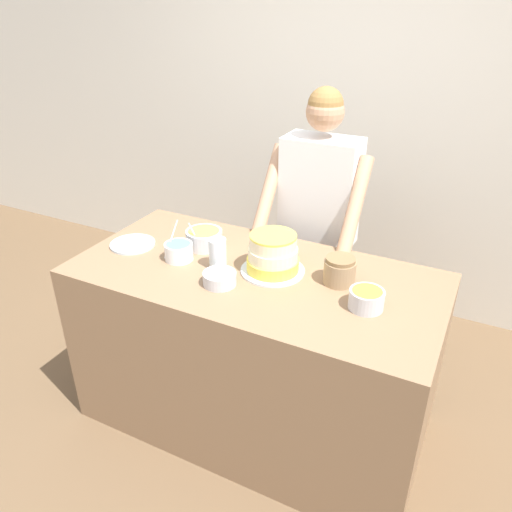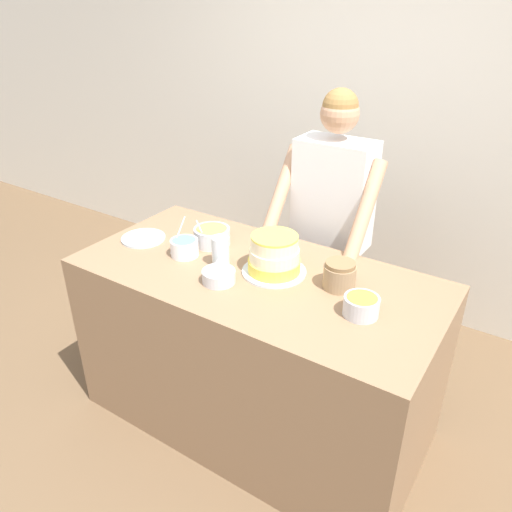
{
  "view_description": "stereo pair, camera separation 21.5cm",
  "coord_description": "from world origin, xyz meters",
  "px_view_note": "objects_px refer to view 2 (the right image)",
  "views": [
    {
      "loc": [
        0.88,
        -1.33,
        2.0
      ],
      "look_at": [
        0.03,
        0.37,
        0.99
      ],
      "focal_mm": 35.0,
      "sensor_mm": 36.0,
      "label": 1
    },
    {
      "loc": [
        1.07,
        -1.22,
        2.0
      ],
      "look_at": [
        0.03,
        0.37,
        0.99
      ],
      "focal_mm": 35.0,
      "sensor_mm": 36.0,
      "label": 2
    }
  ],
  "objects_px": {
    "person_baker": "(331,213)",
    "frosting_bowl_blue": "(184,247)",
    "frosting_bowl_yellow": "(212,236)",
    "ceramic_plate": "(143,238)",
    "cake": "(274,256)",
    "drinking_glass": "(221,252)",
    "frosting_bowl_pink": "(219,276)",
    "frosting_bowl_orange": "(361,305)",
    "stoneware_jar": "(340,275)"
  },
  "relations": [
    {
      "from": "frosting_bowl_orange",
      "to": "ceramic_plate",
      "type": "xyz_separation_m",
      "value": [
        -1.19,
        0.02,
        -0.04
      ]
    },
    {
      "from": "person_baker",
      "to": "frosting_bowl_yellow",
      "type": "bearing_deg",
      "value": -127.41
    },
    {
      "from": "person_baker",
      "to": "cake",
      "type": "height_order",
      "value": "person_baker"
    },
    {
      "from": "ceramic_plate",
      "to": "stoneware_jar",
      "type": "height_order",
      "value": "stoneware_jar"
    },
    {
      "from": "cake",
      "to": "drinking_glass",
      "type": "height_order",
      "value": "cake"
    },
    {
      "from": "frosting_bowl_yellow",
      "to": "drinking_glass",
      "type": "relative_size",
      "value": 1.25
    },
    {
      "from": "frosting_bowl_yellow",
      "to": "ceramic_plate",
      "type": "bearing_deg",
      "value": -155.52
    },
    {
      "from": "frosting_bowl_yellow",
      "to": "ceramic_plate",
      "type": "xyz_separation_m",
      "value": [
        -0.33,
        -0.15,
        -0.04
      ]
    },
    {
      "from": "person_baker",
      "to": "frosting_bowl_pink",
      "type": "relative_size",
      "value": 11.03
    },
    {
      "from": "frosting_bowl_pink",
      "to": "drinking_glass",
      "type": "distance_m",
      "value": 0.15
    },
    {
      "from": "cake",
      "to": "frosting_bowl_yellow",
      "type": "relative_size",
      "value": 1.61
    },
    {
      "from": "person_baker",
      "to": "drinking_glass",
      "type": "distance_m",
      "value": 0.71
    },
    {
      "from": "frosting_bowl_blue",
      "to": "frosting_bowl_pink",
      "type": "bearing_deg",
      "value": -20.88
    },
    {
      "from": "frosting_bowl_blue",
      "to": "ceramic_plate",
      "type": "xyz_separation_m",
      "value": [
        -0.29,
        0.02,
        -0.04
      ]
    },
    {
      "from": "frosting_bowl_orange",
      "to": "frosting_bowl_yellow",
      "type": "height_order",
      "value": "frosting_bowl_yellow"
    },
    {
      "from": "frosting_bowl_blue",
      "to": "frosting_bowl_pink",
      "type": "relative_size",
      "value": 1.21
    },
    {
      "from": "frosting_bowl_yellow",
      "to": "ceramic_plate",
      "type": "relative_size",
      "value": 0.81
    },
    {
      "from": "cake",
      "to": "drinking_glass",
      "type": "bearing_deg",
      "value": -161.34
    },
    {
      "from": "frosting_bowl_yellow",
      "to": "frosting_bowl_pink",
      "type": "bearing_deg",
      "value": -47.87
    },
    {
      "from": "cake",
      "to": "frosting_bowl_blue",
      "type": "relative_size",
      "value": 1.65
    },
    {
      "from": "drinking_glass",
      "to": "ceramic_plate",
      "type": "relative_size",
      "value": 0.65
    },
    {
      "from": "person_baker",
      "to": "frosting_bowl_blue",
      "type": "bearing_deg",
      "value": -122.24
    },
    {
      "from": "person_baker",
      "to": "stoneware_jar",
      "type": "bearing_deg",
      "value": -61.2
    },
    {
      "from": "frosting_bowl_pink",
      "to": "stoneware_jar",
      "type": "height_order",
      "value": "frosting_bowl_pink"
    },
    {
      "from": "cake",
      "to": "frosting_bowl_blue",
      "type": "distance_m",
      "value": 0.45
    },
    {
      "from": "cake",
      "to": "stoneware_jar",
      "type": "bearing_deg",
      "value": 7.96
    },
    {
      "from": "drinking_glass",
      "to": "frosting_bowl_blue",
      "type": "bearing_deg",
      "value": -176.15
    },
    {
      "from": "drinking_glass",
      "to": "cake",
      "type": "bearing_deg",
      "value": 18.66
    },
    {
      "from": "frosting_bowl_yellow",
      "to": "frosting_bowl_blue",
      "type": "bearing_deg",
      "value": -101.96
    },
    {
      "from": "frosting_bowl_pink",
      "to": "drinking_glass",
      "type": "relative_size",
      "value": 1.01
    },
    {
      "from": "person_baker",
      "to": "drinking_glass",
      "type": "height_order",
      "value": "person_baker"
    },
    {
      "from": "cake",
      "to": "frosting_bowl_yellow",
      "type": "distance_m",
      "value": 0.41
    },
    {
      "from": "frosting_bowl_orange",
      "to": "stoneware_jar",
      "type": "xyz_separation_m",
      "value": [
        -0.16,
        0.14,
        0.02
      ]
    },
    {
      "from": "stoneware_jar",
      "to": "frosting_bowl_yellow",
      "type": "bearing_deg",
      "value": 177.42
    },
    {
      "from": "frosting_bowl_orange",
      "to": "drinking_glass",
      "type": "height_order",
      "value": "drinking_glass"
    },
    {
      "from": "frosting_bowl_pink",
      "to": "drinking_glass",
      "type": "xyz_separation_m",
      "value": [
        -0.08,
        0.12,
        0.04
      ]
    },
    {
      "from": "frosting_bowl_orange",
      "to": "frosting_bowl_pink",
      "type": "bearing_deg",
      "value": -170.42
    },
    {
      "from": "cake",
      "to": "frosting_bowl_pink",
      "type": "height_order",
      "value": "cake"
    },
    {
      "from": "person_baker",
      "to": "drinking_glass",
      "type": "relative_size",
      "value": 11.11
    },
    {
      "from": "frosting_bowl_orange",
      "to": "cake",
      "type": "bearing_deg",
      "value": 167.71
    },
    {
      "from": "cake",
      "to": "ceramic_plate",
      "type": "xyz_separation_m",
      "value": [
        -0.73,
        -0.08,
        -0.08
      ]
    },
    {
      "from": "frosting_bowl_orange",
      "to": "frosting_bowl_yellow",
      "type": "distance_m",
      "value": 0.88
    },
    {
      "from": "ceramic_plate",
      "to": "cake",
      "type": "bearing_deg",
      "value": 5.89
    },
    {
      "from": "frosting_bowl_blue",
      "to": "drinking_glass",
      "type": "relative_size",
      "value": 1.22
    },
    {
      "from": "frosting_bowl_yellow",
      "to": "stoneware_jar",
      "type": "height_order",
      "value": "frosting_bowl_yellow"
    },
    {
      "from": "cake",
      "to": "ceramic_plate",
      "type": "bearing_deg",
      "value": -174.11
    },
    {
      "from": "frosting_bowl_orange",
      "to": "frosting_bowl_pink",
      "type": "relative_size",
      "value": 0.97
    },
    {
      "from": "frosting_bowl_blue",
      "to": "frosting_bowl_pink",
      "type": "distance_m",
      "value": 0.31
    },
    {
      "from": "frosting_bowl_orange",
      "to": "frosting_bowl_pink",
      "type": "distance_m",
      "value": 0.62
    },
    {
      "from": "person_baker",
      "to": "frosting_bowl_pink",
      "type": "xyz_separation_m",
      "value": [
        -0.15,
        -0.8,
        -0.04
      ]
    }
  ]
}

